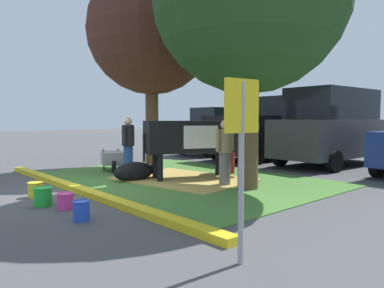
{
  "coord_description": "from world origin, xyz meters",
  "views": [
    {
      "loc": [
        7.33,
        -3.61,
        1.55
      ],
      "look_at": [
        0.42,
        2.53,
        0.9
      ],
      "focal_mm": 33.82,
      "sensor_mm": 36.0,
      "label": 1
    }
  ],
  "objects_px": {
    "wheelbarrow": "(112,158)",
    "suv_dark_grey": "(332,127)",
    "cow_holstein": "(195,137)",
    "pickup_truck_black": "(269,130)",
    "bucket_yellow": "(36,189)",
    "bucket_green": "(43,196)",
    "bucket_blue": "(81,210)",
    "person_visitor_near": "(225,151)",
    "person_visitor_far": "(128,144)",
    "sedan_silver": "(221,132)",
    "calf_lying": "(135,171)",
    "parking_sign": "(242,134)",
    "person_handler": "(230,145)",
    "bucket_pink": "(65,200)",
    "shade_tree_left": "(151,31)"
  },
  "relations": [
    {
      "from": "calf_lying",
      "to": "person_visitor_near",
      "type": "height_order",
      "value": "person_visitor_near"
    },
    {
      "from": "wheelbarrow",
      "to": "sedan_silver",
      "type": "height_order",
      "value": "sedan_silver"
    },
    {
      "from": "bucket_green",
      "to": "bucket_pink",
      "type": "relative_size",
      "value": 1.12
    },
    {
      "from": "bucket_yellow",
      "to": "bucket_green",
      "type": "height_order",
      "value": "bucket_green"
    },
    {
      "from": "wheelbarrow",
      "to": "bucket_yellow",
      "type": "bearing_deg",
      "value": -53.55
    },
    {
      "from": "wheelbarrow",
      "to": "person_visitor_near",
      "type": "bearing_deg",
      "value": 11.27
    },
    {
      "from": "bucket_green",
      "to": "sedan_silver",
      "type": "relative_size",
      "value": 0.08
    },
    {
      "from": "wheelbarrow",
      "to": "bucket_pink",
      "type": "height_order",
      "value": "wheelbarrow"
    },
    {
      "from": "bucket_blue",
      "to": "parking_sign",
      "type": "bearing_deg",
      "value": 11.57
    },
    {
      "from": "bucket_yellow",
      "to": "suv_dark_grey",
      "type": "relative_size",
      "value": 0.07
    },
    {
      "from": "shade_tree_left",
      "to": "pickup_truck_black",
      "type": "bearing_deg",
      "value": 82.68
    },
    {
      "from": "suv_dark_grey",
      "to": "calf_lying",
      "type": "bearing_deg",
      "value": -104.63
    },
    {
      "from": "bucket_yellow",
      "to": "bucket_pink",
      "type": "relative_size",
      "value": 1.01
    },
    {
      "from": "bucket_blue",
      "to": "shade_tree_left",
      "type": "bearing_deg",
      "value": 133.85
    },
    {
      "from": "calf_lying",
      "to": "person_visitor_near",
      "type": "distance_m",
      "value": 2.34
    },
    {
      "from": "calf_lying",
      "to": "cow_holstein",
      "type": "bearing_deg",
      "value": 58.81
    },
    {
      "from": "wheelbarrow",
      "to": "bucket_yellow",
      "type": "distance_m",
      "value": 3.6
    },
    {
      "from": "wheelbarrow",
      "to": "pickup_truck_black",
      "type": "distance_m",
      "value": 6.39
    },
    {
      "from": "pickup_truck_black",
      "to": "cow_holstein",
      "type": "bearing_deg",
      "value": -72.79
    },
    {
      "from": "cow_holstein",
      "to": "suv_dark_grey",
      "type": "distance_m",
      "value": 5.39
    },
    {
      "from": "cow_holstein",
      "to": "wheelbarrow",
      "type": "height_order",
      "value": "cow_holstein"
    },
    {
      "from": "person_visitor_near",
      "to": "pickup_truck_black",
      "type": "relative_size",
      "value": 0.28
    },
    {
      "from": "person_visitor_near",
      "to": "suv_dark_grey",
      "type": "distance_m",
      "value": 5.45
    },
    {
      "from": "bucket_yellow",
      "to": "sedan_silver",
      "type": "distance_m",
      "value": 9.84
    },
    {
      "from": "wheelbarrow",
      "to": "suv_dark_grey",
      "type": "bearing_deg",
      "value": 59.95
    },
    {
      "from": "bucket_yellow",
      "to": "pickup_truck_black",
      "type": "xyz_separation_m",
      "value": [
        -1.17,
        9.16,
        0.96
      ]
    },
    {
      "from": "sedan_silver",
      "to": "pickup_truck_black",
      "type": "relative_size",
      "value": 0.82
    },
    {
      "from": "person_visitor_far",
      "to": "pickup_truck_black",
      "type": "relative_size",
      "value": 0.29
    },
    {
      "from": "person_visitor_far",
      "to": "bucket_green",
      "type": "relative_size",
      "value": 4.71
    },
    {
      "from": "parking_sign",
      "to": "pickup_truck_black",
      "type": "bearing_deg",
      "value": 124.82
    },
    {
      "from": "bucket_green",
      "to": "bucket_blue",
      "type": "height_order",
      "value": "bucket_green"
    },
    {
      "from": "cow_holstein",
      "to": "pickup_truck_black",
      "type": "relative_size",
      "value": 0.55
    },
    {
      "from": "person_visitor_far",
      "to": "suv_dark_grey",
      "type": "xyz_separation_m",
      "value": [
        2.67,
        6.19,
        0.42
      ]
    },
    {
      "from": "bucket_green",
      "to": "sedan_silver",
      "type": "bearing_deg",
      "value": 115.95
    },
    {
      "from": "bucket_yellow",
      "to": "parking_sign",
      "type": "bearing_deg",
      "value": 6.08
    },
    {
      "from": "parking_sign",
      "to": "suv_dark_grey",
      "type": "bearing_deg",
      "value": 111.69
    },
    {
      "from": "person_visitor_near",
      "to": "bucket_blue",
      "type": "distance_m",
      "value": 3.77
    },
    {
      "from": "cow_holstein",
      "to": "bucket_yellow",
      "type": "distance_m",
      "value": 3.92
    },
    {
      "from": "cow_holstein",
      "to": "sedan_silver",
      "type": "relative_size",
      "value": 0.67
    },
    {
      "from": "bucket_yellow",
      "to": "person_visitor_near",
      "type": "bearing_deg",
      "value": 65.38
    },
    {
      "from": "person_handler",
      "to": "suv_dark_grey",
      "type": "distance_m",
      "value": 4.08
    },
    {
      "from": "bucket_pink",
      "to": "shade_tree_left",
      "type": "bearing_deg",
      "value": 127.56
    },
    {
      "from": "bucket_yellow",
      "to": "bucket_blue",
      "type": "relative_size",
      "value": 0.99
    },
    {
      "from": "person_visitor_far",
      "to": "sedan_silver",
      "type": "bearing_deg",
      "value": 111.59
    },
    {
      "from": "wheelbarrow",
      "to": "bucket_blue",
      "type": "height_order",
      "value": "wheelbarrow"
    },
    {
      "from": "pickup_truck_black",
      "to": "bucket_yellow",
      "type": "bearing_deg",
      "value": -82.73
    },
    {
      "from": "sedan_silver",
      "to": "person_visitor_far",
      "type": "bearing_deg",
      "value": -68.41
    },
    {
      "from": "bucket_blue",
      "to": "pickup_truck_black",
      "type": "bearing_deg",
      "value": 109.86
    },
    {
      "from": "parking_sign",
      "to": "person_handler",
      "type": "bearing_deg",
      "value": 133.37
    },
    {
      "from": "calf_lying",
      "to": "wheelbarrow",
      "type": "height_order",
      "value": "wheelbarrow"
    }
  ]
}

